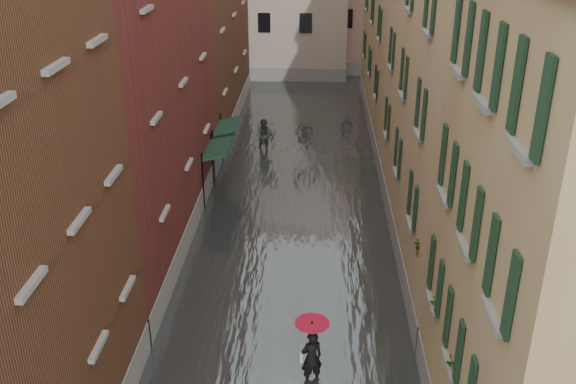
# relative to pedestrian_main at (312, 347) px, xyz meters

# --- Properties ---
(floodwater) EXTENTS (10.00, 60.00, 0.20)m
(floodwater) POSITION_rel_pedestrian_main_xyz_m (-0.88, 12.08, -1.16)
(floodwater) COLOR #43494B
(floodwater) RESTS_ON ground
(building_left_mid) EXTENTS (6.00, 14.00, 12.50)m
(building_left_mid) POSITION_rel_pedestrian_main_xyz_m (-7.88, 8.08, 4.99)
(building_left_mid) COLOR maroon
(building_left_mid) RESTS_ON ground
(building_left_far) EXTENTS (6.00, 16.00, 14.00)m
(building_left_far) POSITION_rel_pedestrian_main_xyz_m (-7.88, 23.08, 5.74)
(building_left_far) COLOR brown
(building_left_far) RESTS_ON ground
(building_right_mid) EXTENTS (6.00, 14.00, 13.00)m
(building_right_mid) POSITION_rel_pedestrian_main_xyz_m (6.12, 8.08, 5.24)
(building_right_mid) COLOR tan
(building_right_mid) RESTS_ON ground
(building_right_far) EXTENTS (6.00, 16.00, 11.50)m
(building_right_far) POSITION_rel_pedestrian_main_xyz_m (6.12, 23.08, 4.49)
(building_right_far) COLOR #926C4B
(building_right_far) RESTS_ON ground
(awning_near) EXTENTS (1.09, 3.07, 2.80)m
(awning_near) POSITION_rel_pedestrian_main_xyz_m (-4.37, 12.25, 1.21)
(awning_near) COLOR #153021
(awning_near) RESTS_ON ground
(awning_far) EXTENTS (1.09, 3.02, 2.80)m
(awning_far) POSITION_rel_pedestrian_main_xyz_m (-4.37, 14.82, 1.21)
(awning_far) COLOR #153021
(awning_far) RESTS_ON ground
(window_planters) EXTENTS (0.59, 8.28, 0.84)m
(window_planters) POSITION_rel_pedestrian_main_xyz_m (3.24, -1.63, 2.25)
(window_planters) COLOR maroon
(window_planters) RESTS_ON ground
(pedestrian_main) EXTENTS (0.99, 0.99, 2.06)m
(pedestrian_main) POSITION_rel_pedestrian_main_xyz_m (0.00, 0.00, 0.00)
(pedestrian_main) COLOR black
(pedestrian_main) RESTS_ON ground
(pedestrian_far) EXTENTS (0.96, 0.78, 1.86)m
(pedestrian_far) POSITION_rel_pedestrian_main_xyz_m (-2.76, 18.31, -0.33)
(pedestrian_far) COLOR black
(pedestrian_far) RESTS_ON ground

